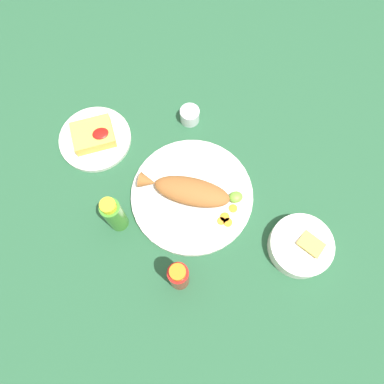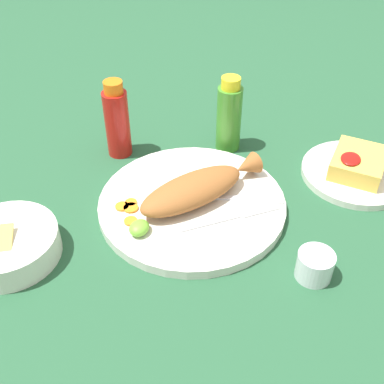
# 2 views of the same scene
# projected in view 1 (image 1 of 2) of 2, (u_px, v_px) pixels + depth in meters

# --- Properties ---
(ground_plane) EXTENTS (4.00, 4.00, 0.00)m
(ground_plane) POSITION_uv_depth(u_px,v_px,m) (192.00, 197.00, 1.05)
(ground_plane) COLOR #235133
(main_plate) EXTENTS (0.34, 0.34, 0.02)m
(main_plate) POSITION_uv_depth(u_px,v_px,m) (192.00, 196.00, 1.04)
(main_plate) COLOR silver
(main_plate) RESTS_ON ground_plane
(fried_fish) EXTENTS (0.25, 0.18, 0.05)m
(fried_fish) POSITION_uv_depth(u_px,v_px,m) (188.00, 191.00, 1.01)
(fried_fish) COLOR #935628
(fried_fish) RESTS_ON main_plate
(fork_near) EXTENTS (0.08, 0.18, 0.00)m
(fork_near) POSITION_uv_depth(u_px,v_px,m) (171.00, 173.00, 1.05)
(fork_near) COLOR silver
(fork_near) RESTS_ON main_plate
(fork_far) EXTENTS (0.14, 0.14, 0.00)m
(fork_far) POSITION_uv_depth(u_px,v_px,m) (185.00, 165.00, 1.06)
(fork_far) COLOR silver
(fork_far) RESTS_ON main_plate
(carrot_slice_near) EXTENTS (0.02, 0.02, 0.00)m
(carrot_slice_near) POSITION_uv_depth(u_px,v_px,m) (221.00, 221.00, 1.01)
(carrot_slice_near) COLOR orange
(carrot_slice_near) RESTS_ON main_plate
(carrot_slice_mid) EXTENTS (0.02, 0.02, 0.00)m
(carrot_slice_mid) POSITION_uv_depth(u_px,v_px,m) (228.00, 222.00, 1.01)
(carrot_slice_mid) COLOR orange
(carrot_slice_mid) RESTS_ON main_plate
(carrot_slice_far) EXTENTS (0.03, 0.03, 0.00)m
(carrot_slice_far) POSITION_uv_depth(u_px,v_px,m) (225.00, 217.00, 1.01)
(carrot_slice_far) COLOR orange
(carrot_slice_far) RESTS_ON main_plate
(carrot_slice_extra) EXTENTS (0.02, 0.02, 0.00)m
(carrot_slice_extra) POSITION_uv_depth(u_px,v_px,m) (233.00, 208.00, 1.02)
(carrot_slice_extra) COLOR orange
(carrot_slice_extra) RESTS_ON main_plate
(lime_wedge_main) EXTENTS (0.04, 0.03, 0.02)m
(lime_wedge_main) POSITION_uv_depth(u_px,v_px,m) (236.00, 197.00, 1.02)
(lime_wedge_main) COLOR #6BB233
(lime_wedge_main) RESTS_ON main_plate
(hot_sauce_bottle_red) EXTENTS (0.05, 0.05, 0.16)m
(hot_sauce_bottle_red) POSITION_uv_depth(u_px,v_px,m) (179.00, 276.00, 0.90)
(hot_sauce_bottle_red) COLOR #B21914
(hot_sauce_bottle_red) RESTS_ON ground_plane
(hot_sauce_bottle_green) EXTENTS (0.05, 0.05, 0.16)m
(hot_sauce_bottle_green) POSITION_uv_depth(u_px,v_px,m) (114.00, 215.00, 0.96)
(hot_sauce_bottle_green) COLOR #3D8428
(hot_sauce_bottle_green) RESTS_ON ground_plane
(salt_cup) EXTENTS (0.06, 0.06, 0.05)m
(salt_cup) POSITION_uv_depth(u_px,v_px,m) (190.00, 116.00, 1.12)
(salt_cup) COLOR silver
(salt_cup) RESTS_ON ground_plane
(side_plate_fries) EXTENTS (0.21, 0.21, 0.01)m
(side_plate_fries) POSITION_uv_depth(u_px,v_px,m) (95.00, 139.00, 1.11)
(side_plate_fries) COLOR silver
(side_plate_fries) RESTS_ON ground_plane
(fries_pile) EXTENTS (0.12, 0.10, 0.04)m
(fries_pile) POSITION_uv_depth(u_px,v_px,m) (93.00, 135.00, 1.08)
(fries_pile) COLOR gold
(fries_pile) RESTS_ON side_plate_fries
(guacamole_bowl) EXTENTS (0.17, 0.17, 0.06)m
(guacamole_bowl) POSITION_uv_depth(u_px,v_px,m) (301.00, 246.00, 0.98)
(guacamole_bowl) COLOR white
(guacamole_bowl) RESTS_ON ground_plane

